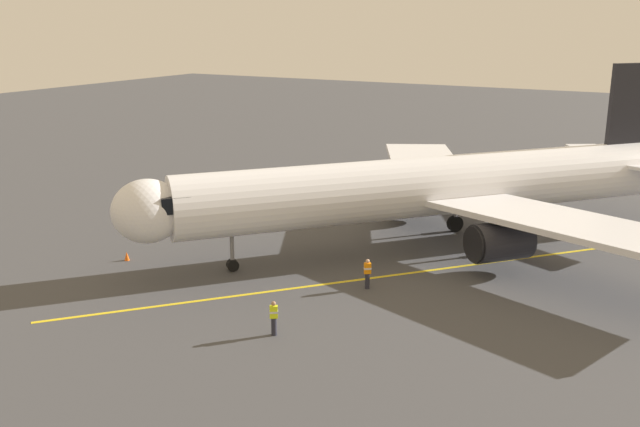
% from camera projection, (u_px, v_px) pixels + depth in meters
% --- Properties ---
extents(ground_plane, '(220.00, 220.00, 0.00)m').
position_uv_depth(ground_plane, '(443.00, 247.00, 46.06)').
color(ground_plane, '#424244').
extents(apron_lead_in_line, '(26.50, 30.28, 0.01)m').
position_uv_depth(apron_lead_in_line, '(399.00, 274.00, 41.02)').
color(apron_lead_in_line, yellow).
rests_on(apron_lead_in_line, ground).
extents(airplane, '(32.42, 33.59, 11.50)m').
position_uv_depth(airplane, '(441.00, 187.00, 45.09)').
color(airplane, white).
rests_on(airplane, ground).
extents(ground_crew_marshaller, '(0.47, 0.42, 1.71)m').
position_uv_depth(ground_crew_marshaller, '(274.00, 318.00, 32.97)').
color(ground_crew_marshaller, '#23232D').
rests_on(ground_crew_marshaller, ground).
extents(ground_crew_wing_walker, '(0.47, 0.44, 1.71)m').
position_uv_depth(ground_crew_wing_walker, '(367.00, 273.00, 38.70)').
color(ground_crew_wing_walker, '#23232D').
rests_on(ground_crew_wing_walker, ground).
extents(tug_near_nose, '(2.71, 2.67, 1.50)m').
position_uv_depth(tug_near_nose, '(390.00, 172.00, 64.84)').
color(tug_near_nose, '#2D3899').
rests_on(tug_near_nose, ground).
extents(safety_cone_nose_left, '(0.32, 0.32, 0.55)m').
position_uv_depth(safety_cone_nose_left, '(127.00, 256.00, 43.37)').
color(safety_cone_nose_left, '#F2590F').
rests_on(safety_cone_nose_left, ground).
extents(safety_cone_nose_right, '(0.32, 0.32, 0.55)m').
position_uv_depth(safety_cone_nose_right, '(129.00, 209.00, 54.11)').
color(safety_cone_nose_right, '#F2590F').
rests_on(safety_cone_nose_right, ground).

